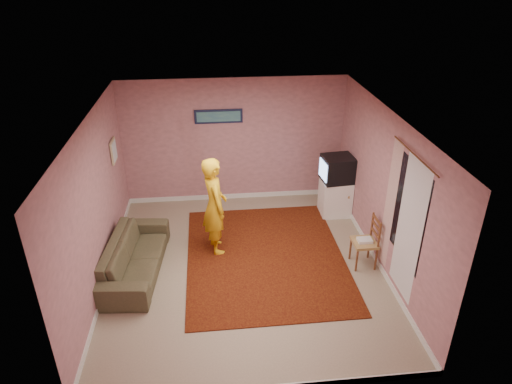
{
  "coord_description": "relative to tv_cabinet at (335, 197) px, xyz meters",
  "views": [
    {
      "loc": [
        -0.47,
        -6.22,
        4.65
      ],
      "look_at": [
        0.25,
        0.6,
        1.1
      ],
      "focal_mm": 32.0,
      "sensor_mm": 36.0,
      "label": 1
    }
  ],
  "objects": [
    {
      "name": "dvd_player",
      "position": [
        0.05,
        -0.0,
        0.17
      ],
      "size": [
        0.35,
        0.27,
        0.06
      ],
      "primitive_type": "cube",
      "rotation": [
        0.0,
        0.0,
        -0.12
      ],
      "color": "#B0B0B5",
      "rests_on": "chair_a"
    },
    {
      "name": "wall_left",
      "position": [
        -4.2,
        -1.63,
        0.93
      ],
      "size": [
        0.02,
        5.0,
        2.6
      ],
      "primitive_type": "cube",
      "color": "#BB7B81",
      "rests_on": "ground"
    },
    {
      "name": "wall_back",
      "position": [
        -1.95,
        0.87,
        0.93
      ],
      "size": [
        4.5,
        0.02,
        2.6
      ],
      "primitive_type": "cube",
      "color": "#BB7B81",
      "rests_on": "ground"
    },
    {
      "name": "chair_a",
      "position": [
        0.05,
        -0.0,
        0.25
      ],
      "size": [
        0.56,
        0.54,
        0.55
      ],
      "rotation": [
        0.0,
        0.0,
        -0.28
      ],
      "color": "tan",
      "rests_on": "ground"
    },
    {
      "name": "game_console",
      "position": [
        0.03,
        -1.75,
        0.11
      ],
      "size": [
        0.24,
        0.17,
        0.05
      ],
      "primitive_type": "cube",
      "rotation": [
        0.0,
        0.0,
        -0.01
      ],
      "color": "white",
      "rests_on": "chair_b"
    },
    {
      "name": "baseboard_left",
      "position": [
        -4.19,
        -1.63,
        -0.32
      ],
      "size": [
        0.02,
        5.0,
        0.1
      ],
      "primitive_type": "cube",
      "color": "silver",
      "rests_on": "ground"
    },
    {
      "name": "crt_tv",
      "position": [
        -0.01,
        -0.0,
        0.62
      ],
      "size": [
        0.64,
        0.58,
        0.51
      ],
      "rotation": [
        0.0,
        0.0,
        0.09
      ],
      "color": "black",
      "rests_on": "tv_cabinet"
    },
    {
      "name": "baseboard_right",
      "position": [
        0.29,
        -1.63,
        -0.32
      ],
      "size": [
        0.02,
        5.0,
        0.1
      ],
      "primitive_type": "cube",
      "color": "silver",
      "rests_on": "ground"
    },
    {
      "name": "picture_back",
      "position": [
        -2.25,
        0.84,
        1.48
      ],
      "size": [
        0.95,
        0.04,
        0.28
      ],
      "color": "#131935",
      "rests_on": "wall_back"
    },
    {
      "name": "ceiling",
      "position": [
        -1.95,
        -1.63,
        2.23
      ],
      "size": [
        4.5,
        5.0,
        0.02
      ],
      "primitive_type": "cube",
      "color": "white",
      "rests_on": "wall_back"
    },
    {
      "name": "wall_right",
      "position": [
        0.3,
        -1.63,
        0.93
      ],
      "size": [
        0.02,
        5.0,
        2.6
      ],
      "primitive_type": "cube",
      "color": "#BB7B81",
      "rests_on": "ground"
    },
    {
      "name": "curtain_sheer",
      "position": [
        0.28,
        -2.68,
        0.88
      ],
      "size": [
        0.01,
        0.75,
        2.1
      ],
      "primitive_type": "cube",
      "color": "silver",
      "rests_on": "wall_right"
    },
    {
      "name": "ground",
      "position": [
        -1.95,
        -1.63,
        -0.37
      ],
      "size": [
        5.0,
        5.0,
        0.0
      ],
      "primitive_type": "plane",
      "color": "gray",
      "rests_on": "ground"
    },
    {
      "name": "tv_cabinet",
      "position": [
        0.0,
        0.0,
        0.0
      ],
      "size": [
        0.58,
        0.53,
        0.74
      ],
      "primitive_type": "cube",
      "color": "white",
      "rests_on": "ground"
    },
    {
      "name": "wall_front",
      "position": [
        -1.95,
        -4.13,
        0.93
      ],
      "size": [
        4.5,
        0.02,
        2.6
      ],
      "primitive_type": "cube",
      "color": "#BB7B81",
      "rests_on": "ground"
    },
    {
      "name": "picture_left",
      "position": [
        -4.17,
        -0.03,
        1.18
      ],
      "size": [
        0.04,
        0.38,
        0.42
      ],
      "color": "tan",
      "rests_on": "wall_left"
    },
    {
      "name": "blue_throw",
      "position": [
        0.05,
        0.19,
        0.44
      ],
      "size": [
        0.43,
        0.05,
        0.46
      ],
      "primitive_type": "cube",
      "color": "#8BBBE3",
      "rests_on": "chair_a"
    },
    {
      "name": "sofa",
      "position": [
        -3.75,
        -1.55,
        -0.07
      ],
      "size": [
        0.99,
        2.11,
        0.6
      ],
      "primitive_type": "imported",
      "rotation": [
        0.0,
        0.0,
        1.48
      ],
      "color": "#4A442D",
      "rests_on": "ground"
    },
    {
      "name": "area_rug",
      "position": [
        -1.58,
        -1.38,
        -0.36
      ],
      "size": [
        2.7,
        3.37,
        0.02
      ],
      "primitive_type": "cube",
      "rotation": [
        0.0,
        0.0,
        0.01
      ],
      "color": "black",
      "rests_on": "ground"
    },
    {
      "name": "window",
      "position": [
        0.29,
        -2.53,
        1.08
      ],
      "size": [
        0.01,
        1.1,
        1.5
      ],
      "primitive_type": "cube",
      "color": "black",
      "rests_on": "wall_right"
    },
    {
      "name": "curtain_floral",
      "position": [
        0.26,
        -1.98,
        0.88
      ],
      "size": [
        0.01,
        0.35,
        2.1
      ],
      "primitive_type": "cube",
      "color": "beige",
      "rests_on": "wall_right"
    },
    {
      "name": "chair_b",
      "position": [
        0.03,
        -1.75,
        0.18
      ],
      "size": [
        0.39,
        0.41,
        0.49
      ],
      "rotation": [
        0.0,
        0.0,
        -1.56
      ],
      "color": "tan",
      "rests_on": "ground"
    },
    {
      "name": "curtain_rod",
      "position": [
        0.25,
        -2.53,
        1.95
      ],
      "size": [
        0.02,
        1.4,
        0.02
      ],
      "primitive_type": "cylinder",
      "rotation": [
        1.57,
        0.0,
        0.0
      ],
      "color": "brown",
      "rests_on": "wall_right"
    },
    {
      "name": "baseboard_back",
      "position": [
        -1.95,
        0.86,
        -0.32
      ],
      "size": [
        4.5,
        0.02,
        0.1
      ],
      "primitive_type": "cube",
      "color": "silver",
      "rests_on": "ground"
    },
    {
      "name": "person",
      "position": [
        -2.41,
        -1.04,
        0.51
      ],
      "size": [
        0.56,
        0.72,
        1.76
      ],
      "primitive_type": "imported",
      "rotation": [
        0.0,
        0.0,
        1.8
      ],
      "color": "gold",
      "rests_on": "ground"
    }
  ]
}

